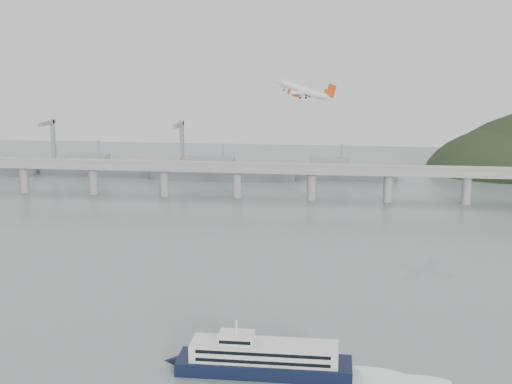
# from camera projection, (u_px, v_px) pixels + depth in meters

# --- Properties ---
(ground) EXTENTS (900.00, 900.00, 0.00)m
(ground) POSITION_uv_depth(u_px,v_px,m) (239.00, 313.00, 263.36)
(ground) COLOR slate
(ground) RESTS_ON ground
(bridge) EXTENTS (800.00, 22.00, 23.90)m
(bridge) POSITION_uv_depth(u_px,v_px,m) (280.00, 173.00, 453.81)
(bridge) COLOR gray
(bridge) RESTS_ON ground
(distant_fleet) EXTENTS (453.00, 60.90, 40.00)m
(distant_fleet) POSITION_uv_depth(u_px,v_px,m) (91.00, 168.00, 537.00)
(distant_fleet) COLOR slate
(distant_fleet) RESTS_ON ground
(ferry) EXTENTS (90.53, 15.84, 17.10)m
(ferry) POSITION_uv_depth(u_px,v_px,m) (264.00, 359.00, 215.21)
(ferry) COLOR black
(ferry) RESTS_ON ground
(airliner) EXTENTS (31.56, 30.05, 11.27)m
(airliner) POSITION_uv_depth(u_px,v_px,m) (305.00, 91.00, 334.83)
(airliner) COLOR white
(airliner) RESTS_ON ground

